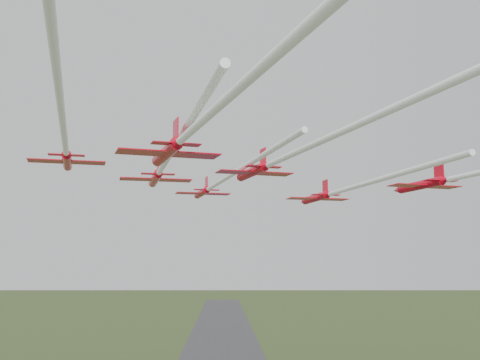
{
  "coord_description": "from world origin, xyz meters",
  "views": [
    {
      "loc": [
        -0.14,
        -79.27,
        39.81
      ],
      "look_at": [
        2.14,
        -0.69,
        51.08
      ],
      "focal_mm": 45.0,
      "sensor_mm": 36.0,
      "label": 1
    }
  ],
  "objects_px": {
    "jet_lead": "(219,183)",
    "jet_row2_right": "(339,191)",
    "jet_row4_left": "(199,124)",
    "jet_row3_mid": "(292,154)",
    "jet_row2_left": "(164,164)",
    "jet_row3_left": "(63,124)"
  },
  "relations": [
    {
      "from": "jet_lead",
      "to": "jet_row2_right",
      "type": "distance_m",
      "value": 17.68
    },
    {
      "from": "jet_lead",
      "to": "jet_row4_left",
      "type": "xyz_separation_m",
      "value": [
        -1.17,
        -43.42,
        -1.69
      ]
    },
    {
      "from": "jet_row3_mid",
      "to": "jet_row4_left",
      "type": "relative_size",
      "value": 1.03
    },
    {
      "from": "jet_row2_right",
      "to": "jet_row4_left",
      "type": "relative_size",
      "value": 0.83
    },
    {
      "from": "jet_row2_left",
      "to": "jet_row4_left",
      "type": "height_order",
      "value": "jet_row2_left"
    },
    {
      "from": "jet_row2_left",
      "to": "jet_row2_right",
      "type": "relative_size",
      "value": 1.29
    },
    {
      "from": "jet_row2_left",
      "to": "jet_row3_left",
      "type": "height_order",
      "value": "jet_row2_left"
    },
    {
      "from": "jet_row2_left",
      "to": "jet_row3_mid",
      "type": "xyz_separation_m",
      "value": [
        14.13,
        -9.66,
        -0.55
      ]
    },
    {
      "from": "jet_row2_right",
      "to": "jet_row4_left",
      "type": "height_order",
      "value": "jet_row4_left"
    },
    {
      "from": "jet_row2_left",
      "to": "jet_row2_right",
      "type": "height_order",
      "value": "jet_row2_left"
    },
    {
      "from": "jet_row3_mid",
      "to": "jet_row4_left",
      "type": "height_order",
      "value": "jet_row3_mid"
    },
    {
      "from": "jet_row3_left",
      "to": "jet_row4_left",
      "type": "distance_m",
      "value": 12.65
    },
    {
      "from": "jet_row4_left",
      "to": "jet_row3_mid",
      "type": "bearing_deg",
      "value": 47.03
    },
    {
      "from": "jet_row2_right",
      "to": "jet_row3_left",
      "type": "bearing_deg",
      "value": -145.34
    },
    {
      "from": "jet_row3_mid",
      "to": "jet_row4_left",
      "type": "distance_m",
      "value": 20.1
    },
    {
      "from": "jet_row2_right",
      "to": "jet_row3_left",
      "type": "distance_m",
      "value": 42.71
    },
    {
      "from": "jet_lead",
      "to": "jet_row4_left",
      "type": "relative_size",
      "value": 1.03
    },
    {
      "from": "jet_lead",
      "to": "jet_row2_right",
      "type": "bearing_deg",
      "value": -34.59
    },
    {
      "from": "jet_lead",
      "to": "jet_row3_left",
      "type": "relative_size",
      "value": 0.82
    },
    {
      "from": "jet_lead",
      "to": "jet_row3_left",
      "type": "xyz_separation_m",
      "value": [
        -12.52,
        -37.98,
        -0.46
      ]
    },
    {
      "from": "jet_row2_right",
      "to": "jet_row3_mid",
      "type": "bearing_deg",
      "value": -127.13
    },
    {
      "from": "jet_lead",
      "to": "jet_row3_mid",
      "type": "height_order",
      "value": "jet_lead"
    }
  ]
}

